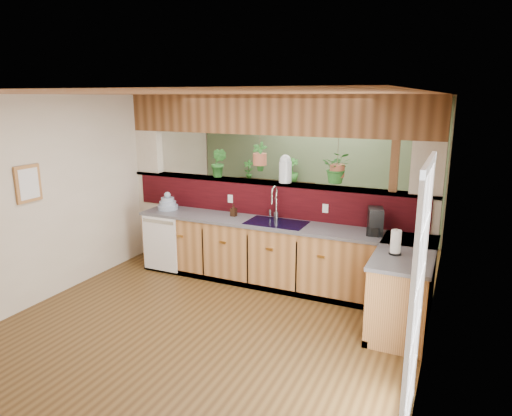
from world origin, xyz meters
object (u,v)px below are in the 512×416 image
at_px(coffee_maker, 375,222).
at_px(paper_towel, 396,243).
at_px(glass_jar, 285,169).
at_px(soap_dispenser, 234,210).
at_px(dish_stack, 168,204).
at_px(faucet, 275,201).
at_px(shelving_console, 272,208).

bearing_deg(coffee_maker, paper_towel, -77.93).
bearing_deg(glass_jar, soap_dispenser, -155.87).
xyz_separation_m(paper_towel, glass_jar, (-1.68, 1.02, 0.56)).
xyz_separation_m(dish_stack, soap_dispenser, (1.10, 0.05, 0.00)).
relative_size(paper_towel, glass_jar, 0.73).
xyz_separation_m(faucet, soap_dispenser, (-0.61, -0.08, -0.18)).
xyz_separation_m(soap_dispenser, coffee_maker, (2.00, -0.04, 0.07)).
distance_m(paper_towel, shelving_console, 3.98).
height_order(dish_stack, coffee_maker, coffee_maker).
bearing_deg(paper_towel, coffee_maker, 116.85).
height_order(faucet, shelving_console, faucet).
xyz_separation_m(faucet, shelving_console, (-0.90, 2.12, -0.66)).
height_order(faucet, soap_dispenser, faucet).
xyz_separation_m(faucet, coffee_maker, (1.40, -0.12, -0.11)).
xyz_separation_m(paper_towel, shelving_console, (-2.65, 2.92, -0.53)).
height_order(coffee_maker, shelving_console, coffee_maker).
bearing_deg(glass_jar, shelving_console, 117.01).
distance_m(soap_dispenser, paper_towel, 2.46).
relative_size(paper_towel, shelving_console, 0.19).
distance_m(soap_dispenser, coffee_maker, 2.01).
xyz_separation_m(dish_stack, glass_jar, (1.77, 0.35, 0.60)).
bearing_deg(glass_jar, faucet, -106.20).
bearing_deg(faucet, dish_stack, -175.63).
bearing_deg(faucet, shelving_console, 113.09).
height_order(faucet, glass_jar, glass_jar).
bearing_deg(soap_dispenser, coffee_maker, -1.28).
bearing_deg(dish_stack, faucet, 4.37).
xyz_separation_m(soap_dispenser, paper_towel, (2.35, -0.72, 0.05)).
bearing_deg(shelving_console, paper_towel, -47.77).
bearing_deg(dish_stack, paper_towel, -11.00).
bearing_deg(glass_jar, dish_stack, -168.76).
bearing_deg(paper_towel, dish_stack, 169.00).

